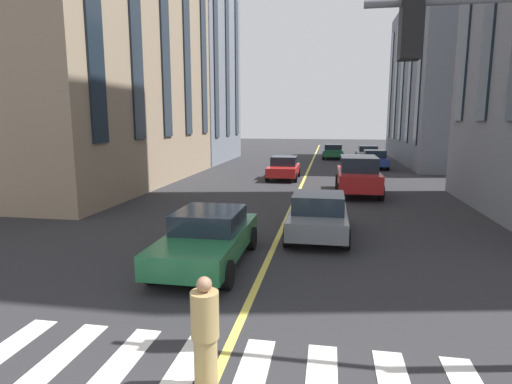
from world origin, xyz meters
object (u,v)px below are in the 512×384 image
(car_green_far, at_px, (333,151))
(pedestrian_near, at_px, (205,334))
(car_blue_trailing, at_px, (374,159))
(car_red_parked_b, at_px, (358,175))
(car_green_near, at_px, (208,237))
(car_grey_oncoming, at_px, (318,215))
(car_white_parked_a, at_px, (367,153))
(car_red_mid, at_px, (284,168))

(car_green_far, relative_size, pedestrian_near, 2.74)
(car_blue_trailing, relative_size, car_red_parked_b, 0.83)
(car_green_near, bearing_deg, pedestrian_near, -163.91)
(car_blue_trailing, xyz_separation_m, car_green_near, (-23.08, 6.37, 0.00))
(car_grey_oncoming, xyz_separation_m, car_green_near, (-3.04, 2.69, 0.00))
(car_green_far, bearing_deg, pedestrian_near, 176.97)
(car_white_parked_a, distance_m, car_red_mid, 14.61)
(car_green_far, relative_size, car_red_mid, 1.13)
(car_blue_trailing, relative_size, car_grey_oncoming, 1.00)
(car_red_mid, distance_m, car_green_near, 15.98)
(car_red_parked_b, xyz_separation_m, car_green_near, (-11.17, 4.41, -0.27))
(car_green_far, relative_size, car_blue_trailing, 1.13)
(car_grey_oncoming, bearing_deg, pedestrian_near, 170.88)
(car_green_near, bearing_deg, car_white_parked_a, -12.29)
(car_green_far, xyz_separation_m, car_red_parked_b, (-19.63, -1.10, 0.27))
(car_blue_trailing, height_order, car_grey_oncoming, same)
(car_green_far, relative_size, car_green_near, 1.00)
(car_green_near, xyz_separation_m, pedestrian_near, (-4.90, -1.41, 0.09))
(car_blue_trailing, height_order, car_green_near, car_blue_trailing)
(car_red_mid, xyz_separation_m, car_grey_oncoming, (-12.94, -2.49, 0.00))
(car_red_mid, xyz_separation_m, pedestrian_near, (-20.88, -1.21, 0.10))
(car_red_mid, height_order, car_green_near, car_red_mid)
(car_red_parked_b, height_order, car_red_mid, car_red_parked_b)
(car_green_near, bearing_deg, car_green_far, -6.12)
(car_green_far, height_order, car_red_mid, car_red_mid)
(car_green_far, relative_size, car_grey_oncoming, 1.13)
(car_red_parked_b, relative_size, car_grey_oncoming, 1.21)
(car_white_parked_a, height_order, car_blue_trailing, car_blue_trailing)
(car_white_parked_a, bearing_deg, car_green_far, 62.68)
(car_blue_trailing, bearing_deg, car_white_parked_a, 0.00)
(car_green_far, xyz_separation_m, car_green_near, (-30.80, 3.30, 0.00))
(car_green_far, height_order, pedestrian_near, pedestrian_near)
(car_green_far, height_order, car_green_near, same)
(car_green_near, bearing_deg, car_blue_trailing, -15.43)
(car_grey_oncoming, xyz_separation_m, pedestrian_near, (-7.94, 1.28, 0.10))
(car_green_far, height_order, car_white_parked_a, same)
(car_white_parked_a, bearing_deg, car_grey_oncoming, 172.00)
(car_green_far, distance_m, car_white_parked_a, 3.45)
(car_white_parked_a, relative_size, car_red_mid, 1.13)
(car_red_mid, height_order, pedestrian_near, pedestrian_near)
(car_blue_trailing, height_order, car_red_mid, same)
(car_white_parked_a, xyz_separation_m, car_blue_trailing, (-6.14, 0.00, -0.00))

